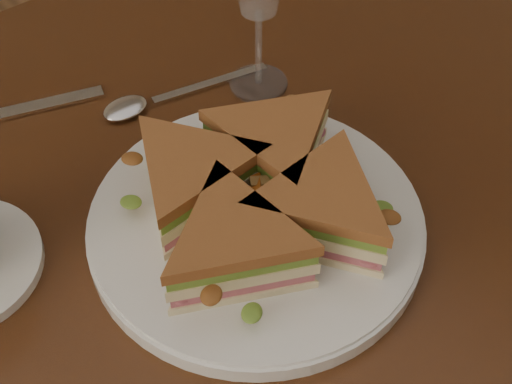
# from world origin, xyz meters

# --- Properties ---
(table) EXTENTS (1.20, 0.80, 0.75)m
(table) POSITION_xyz_m (0.00, 0.00, 0.65)
(table) COLOR #32180B
(table) RESTS_ON ground
(plate) EXTENTS (0.29, 0.29, 0.02)m
(plate) POSITION_xyz_m (0.05, -0.05, 0.76)
(plate) COLOR white
(plate) RESTS_ON table
(sandwich_wedges) EXTENTS (0.29, 0.29, 0.06)m
(sandwich_wedges) POSITION_xyz_m (0.05, -0.05, 0.80)
(sandwich_wedges) COLOR #F7E8B6
(sandwich_wedges) RESTS_ON plate
(crisps_mound) EXTENTS (0.09, 0.09, 0.05)m
(crisps_mound) POSITION_xyz_m (0.05, -0.05, 0.79)
(crisps_mound) COLOR #B05416
(crisps_mound) RESTS_ON plate
(spoon) EXTENTS (0.18, 0.06, 0.01)m
(spoon) POSITION_xyz_m (0.06, 0.15, 0.75)
(spoon) COLOR silver
(spoon) RESTS_ON table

